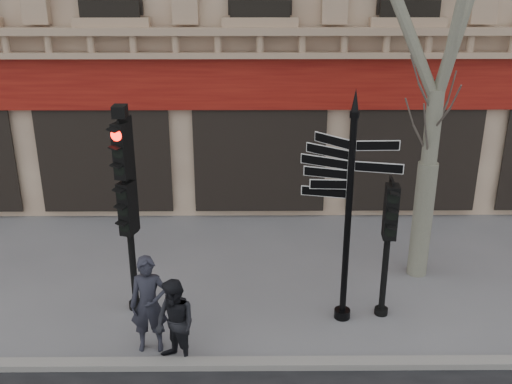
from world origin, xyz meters
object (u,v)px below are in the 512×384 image
traffic_signal_main (126,186)px  pedestrian_b (175,324)px  fingerpost (351,171)px  pedestrian_a (149,304)px  traffic_signal_secondary (389,226)px

traffic_signal_main → pedestrian_b: traffic_signal_main is taller
fingerpost → traffic_signal_main: (-3.96, 0.36, -0.40)m
pedestrian_b → traffic_signal_main: bearing=164.9°
traffic_signal_main → pedestrian_a: (0.52, -1.29, -1.65)m
traffic_signal_main → pedestrian_b: bearing=-41.7°
fingerpost → pedestrian_a: 4.11m
traffic_signal_main → pedestrian_a: 2.15m
fingerpost → traffic_signal_main: fingerpost is taller
traffic_signal_main → pedestrian_a: size_ratio=2.28×
fingerpost → traffic_signal_secondary: fingerpost is taller
traffic_signal_secondary → traffic_signal_main: bearing=-177.3°
traffic_signal_main → pedestrian_a: traffic_signal_main is taller
fingerpost → pedestrian_b: size_ratio=2.82×
traffic_signal_main → traffic_signal_secondary: bearing=15.0°
traffic_signal_secondary → pedestrian_a: 4.44m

